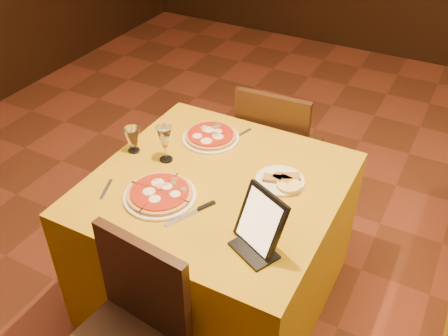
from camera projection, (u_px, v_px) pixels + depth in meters
The scene contains 12 objects.
floor at pixel (270, 300), 2.67m from camera, with size 6.00×7.00×0.01m, color #5E2D19.
main_table at pixel (217, 241), 2.50m from camera, with size 1.10×1.10×0.75m, color #BC8D0C.
chair_main_far at pixel (280, 149), 3.01m from camera, with size 0.39×0.39×0.91m, color black, non-canonical shape.
pizza_near at pixel (160, 195), 2.18m from camera, with size 0.32×0.32×0.03m.
pizza_far at pixel (211, 137), 2.55m from camera, with size 0.29×0.29×0.03m.
cutlet_dish at pixel (280, 180), 2.27m from camera, with size 0.22×0.22×0.03m.
wine_glass at pixel (165, 144), 2.36m from camera, with size 0.07×0.07×0.19m, color #F3F18A, non-canonical shape.
water_glass at pixel (133, 140), 2.44m from camera, with size 0.07×0.07×0.13m, color white, non-canonical shape.
tablet at pixel (261, 221), 1.89m from camera, with size 0.21×0.02×0.24m, color black.
knife at pixel (190, 215), 2.09m from camera, with size 0.24×0.02×0.01m, color silver.
fork_near at pixel (106, 189), 2.23m from camera, with size 0.14×0.02×0.01m, color silver.
fork_far at pixel (240, 135), 2.59m from camera, with size 0.16×0.02×0.01m, color silver.
Camera 1 is at (0.60, -1.64, 2.16)m, focal length 40.00 mm.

